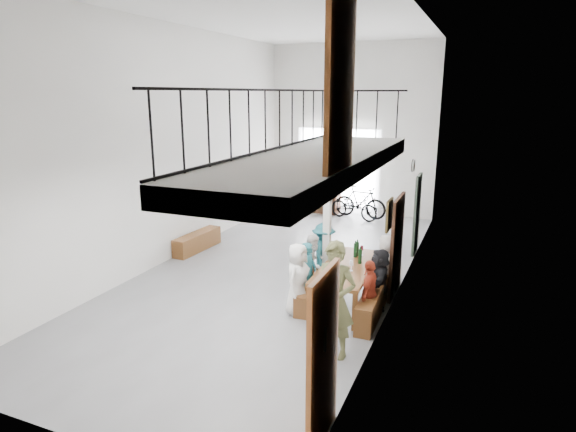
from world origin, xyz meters
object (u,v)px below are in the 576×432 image
at_px(host_standing, 334,300).
at_px(bicycle_near, 354,206).
at_px(side_bench, 197,242).
at_px(tasting_table, 348,270).
at_px(serving_counter, 312,197).
at_px(oak_barrel, 282,199).
at_px(bench_inner, 314,290).

xyz_separation_m(host_standing, bicycle_near, (-1.86, 8.16, -0.48)).
bearing_deg(side_bench, bicycle_near, 57.66).
xyz_separation_m(tasting_table, serving_counter, (-3.15, 6.85, -0.21)).
distance_m(side_bench, host_standing, 5.99).
height_order(side_bench, bicycle_near, bicycle_near).
height_order(oak_barrel, serving_counter, serving_counter).
relative_size(serving_counter, host_standing, 1.03).
relative_size(bench_inner, side_bench, 1.09).
relative_size(side_bench, serving_counter, 0.87).
height_order(side_bench, oak_barrel, oak_barrel).
xyz_separation_m(bench_inner, bicycle_near, (-0.90, 6.36, 0.23)).
distance_m(side_bench, serving_counter, 5.29).
relative_size(side_bench, oak_barrel, 2.04).
bearing_deg(host_standing, bicycle_near, 107.26).
relative_size(side_bench, bicycle_near, 0.98).
distance_m(oak_barrel, bicycle_near, 2.65).
xyz_separation_m(bench_inner, host_standing, (0.96, -1.80, 0.71)).
bearing_deg(side_bench, bench_inner, -24.88).
bearing_deg(bicycle_near, bench_inner, -156.59).
relative_size(bench_inner, host_standing, 0.97).
relative_size(bench_inner, serving_counter, 0.95).
distance_m(bench_inner, host_standing, 2.16).
bearing_deg(tasting_table, host_standing, -81.81).
bearing_deg(tasting_table, bench_inner, -177.95).
bearing_deg(host_standing, tasting_table, 103.80).
relative_size(side_bench, host_standing, 0.89).
height_order(host_standing, bicycle_near, host_standing).
bearing_deg(host_standing, oak_barrel, 122.47).
height_order(tasting_table, host_standing, host_standing).
distance_m(tasting_table, host_standing, 1.88).
xyz_separation_m(bench_inner, side_bench, (-3.80, 1.76, 0.02)).
height_order(serving_counter, bicycle_near, serving_counter).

